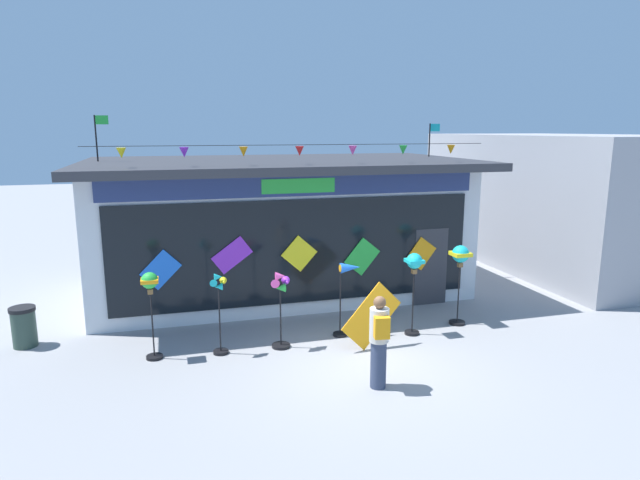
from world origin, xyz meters
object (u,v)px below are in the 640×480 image
person_near_camera (379,340)px  wind_spinner_right (414,270)px  wind_spinner_center_right (348,281)px  display_kite_on_ground (372,316)px  wind_spinner_left (219,304)px  wind_spinner_far_right (460,261)px  wind_spinner_center_left (281,299)px  wind_spinner_far_left (150,292)px  trash_bin (24,327)px  kite_shop_building (278,224)px

person_near_camera → wind_spinner_right: bearing=-118.5°
wind_spinner_center_right → display_kite_on_ground: size_ratio=1.30×
wind_spinner_left → display_kite_on_ground: 3.13m
wind_spinner_left → wind_spinner_far_right: 5.54m
wind_spinner_center_left → wind_spinner_right: (2.97, -0.03, 0.41)m
wind_spinner_far_left → display_kite_on_ground: wind_spinner_far_left is taller
wind_spinner_far_left → wind_spinner_right: (5.52, -0.18, 0.09)m
person_near_camera → trash_bin: (-6.47, 3.74, -0.45)m
wind_spinner_far_left → wind_spinner_right: wind_spinner_right is taller
wind_spinner_center_right → display_kite_on_ground: wind_spinner_center_right is taller
wind_spinner_right → wind_spinner_far_right: 1.34m
wind_spinner_center_right → wind_spinner_right: 1.47m
wind_spinner_far_left → wind_spinner_center_left: 2.57m
wind_spinner_center_left → wind_spinner_far_right: size_ratio=0.87×
wind_spinner_far_left → wind_spinner_right: bearing=-1.9°
wind_spinner_far_left → display_kite_on_ground: size_ratio=1.40×
kite_shop_building → person_near_camera: (0.47, -6.52, -0.98)m
display_kite_on_ground → wind_spinner_left: bearing=170.4°
wind_spinner_center_left → wind_spinner_center_right: bearing=11.3°
wind_spinner_center_right → person_near_camera: size_ratio=0.99×
wind_spinner_center_right → person_near_camera: (-0.27, -2.53, -0.35)m
person_near_camera → wind_spinner_far_right: bearing=-131.0°
wind_spinner_left → display_kite_on_ground: size_ratio=1.34×
wind_spinner_center_left → wind_spinner_far_right: wind_spinner_far_right is taller
wind_spinner_right → person_near_camera: bearing=-127.4°
person_near_camera → trash_bin: 7.49m
wind_spinner_center_left → trash_bin: bearing=163.6°
person_near_camera → trash_bin: size_ratio=1.95×
wind_spinner_far_right → person_near_camera: size_ratio=1.12×
wind_spinner_far_right → person_near_camera: wind_spinner_far_right is taller
kite_shop_building → wind_spinner_far_right: size_ratio=5.37×
kite_shop_building → wind_spinner_right: bearing=-63.7°
kite_shop_building → wind_spinner_far_left: bearing=-129.1°
kite_shop_building → trash_bin: (-6.00, -2.78, -1.43)m
wind_spinner_center_right → display_kite_on_ground: bearing=-72.7°
wind_spinner_far_right → trash_bin: wind_spinner_far_right is taller
wind_spinner_center_left → wind_spinner_center_right: size_ratio=0.99×
kite_shop_building → wind_spinner_center_right: 4.10m
wind_spinner_center_right → kite_shop_building: bearing=100.5°
kite_shop_building → wind_spinner_left: 4.82m
wind_spinner_far_left → wind_spinner_far_right: size_ratio=0.94×
wind_spinner_center_left → wind_spinner_center_right: wind_spinner_center_right is taller
kite_shop_building → wind_spinner_far_left: (-3.37, -4.15, -0.48)m
wind_spinner_center_left → person_near_camera: 2.57m
kite_shop_building → wind_spinner_far_left: size_ratio=5.70×
wind_spinner_left → trash_bin: size_ratio=1.98×
wind_spinner_right → trash_bin: (-8.14, 1.55, -1.04)m
wind_spinner_center_right → person_near_camera: 2.57m
wind_spinner_left → display_kite_on_ground: wind_spinner_left is taller
kite_shop_building → wind_spinner_center_left: (-0.82, -4.30, -0.81)m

